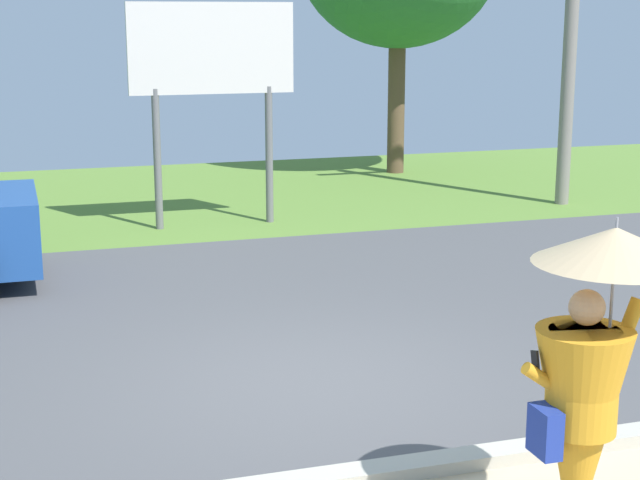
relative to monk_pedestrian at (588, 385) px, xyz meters
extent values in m
cube|color=#4C4C4F|center=(-0.70, 5.28, -1.15)|extent=(40.00, 8.00, 0.10)
cube|color=olive|center=(-0.70, 13.28, -1.15)|extent=(40.00, 8.00, 0.10)
cube|color=#B2AD9E|center=(-0.70, 1.28, -1.05)|extent=(40.00, 0.24, 0.10)
cone|color=orange|center=(-0.04, 0.00, -0.37)|extent=(0.60, 0.60, 1.45)
cylinder|color=orange|center=(-0.04, 0.00, 0.03)|extent=(0.44, 0.44, 0.65)
sphere|color=tan|center=(-0.04, 0.00, 0.49)|extent=(0.22, 0.22, 0.22)
cylinder|color=orange|center=(0.24, 0.00, 0.30)|extent=(0.24, 0.09, 0.45)
cylinder|color=orange|center=(-0.30, 0.02, 0.06)|extent=(0.29, 0.08, 0.24)
cylinder|color=gray|center=(0.13, 0.00, 0.53)|extent=(0.02, 0.02, 0.75)
cone|color=#D1B284|center=(0.13, 0.00, 0.86)|extent=(0.99, 0.99, 0.22)
cylinder|color=gray|center=(0.13, 0.00, 0.98)|extent=(0.02, 0.02, 0.10)
cube|color=black|center=(-0.34, 0.05, 0.16)|extent=(0.02, 0.11, 0.16)
cube|color=navy|center=(-0.31, -0.05, -0.25)|extent=(0.12, 0.24, 0.30)
cylinder|color=gray|center=(6.11, 10.42, 2.40)|extent=(0.24, 0.24, 6.99)
cylinder|color=slate|center=(-1.09, 10.43, 0.00)|extent=(0.12, 0.12, 2.20)
cylinder|color=slate|center=(0.71, 10.43, 0.00)|extent=(0.12, 0.12, 2.20)
cube|color=silver|center=(-0.19, 10.43, 1.70)|extent=(2.60, 0.10, 1.40)
cylinder|color=brown|center=(4.61, 14.71, 0.50)|extent=(0.36, 0.36, 3.19)
camera|label=1|loc=(-3.27, -4.94, 2.20)|focal=55.60mm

